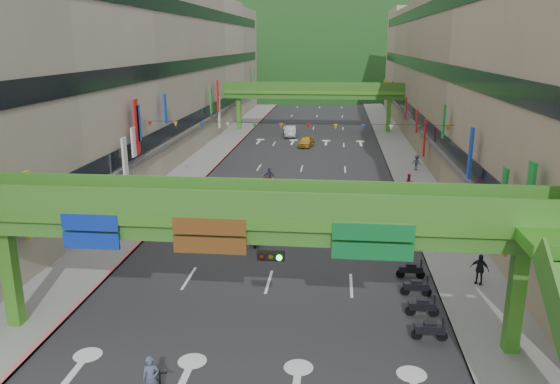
{
  "coord_description": "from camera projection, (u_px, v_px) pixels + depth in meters",
  "views": [
    {
      "loc": [
        3.45,
        -15.37,
        12.72
      ],
      "look_at": [
        0.0,
        18.0,
        3.5
      ],
      "focal_mm": 35.0,
      "sensor_mm": 36.0,
      "label": 1
    }
  ],
  "objects": [
    {
      "name": "parked_scooter_row",
      "position": [
        419.0,
        296.0,
        27.13
      ],
      "size": [
        1.6,
        7.15,
        1.08
      ],
      "color": "black",
      "rests_on": "ground"
    },
    {
      "name": "sidewalk_left",
      "position": [
        218.0,
        148.0,
        67.48
      ],
      "size": [
        4.0,
        140.0,
        0.15
      ],
      "primitive_type": "cube",
      "color": "gray",
      "rests_on": "ground"
    },
    {
      "name": "overpass_far",
      "position": [
        313.0,
        94.0,
        79.36
      ],
      "size": [
        28.0,
        2.2,
        7.1
      ],
      "color": "#4C9E2D",
      "rests_on": "ground"
    },
    {
      "name": "building_row_left",
      "position": [
        151.0,
        70.0,
        65.78
      ],
      "size": [
        12.8,
        95.0,
        19.0
      ],
      "color": "#9E937F",
      "rests_on": "ground"
    },
    {
      "name": "road_slab",
      "position": [
        307.0,
        150.0,
        66.41
      ],
      "size": [
        18.0,
        140.0,
        0.02
      ],
      "primitive_type": "cube",
      "color": "#28282B",
      "rests_on": "ground"
    },
    {
      "name": "curb_right",
      "position": [
        383.0,
        151.0,
        65.48
      ],
      "size": [
        0.2,
        140.0,
        0.18
      ],
      "primitive_type": "cube",
      "color": "gray",
      "rests_on": "ground"
    },
    {
      "name": "building_row_right",
      "position": [
        474.0,
        72.0,
        62.03
      ],
      "size": [
        12.8,
        95.0,
        19.0
      ],
      "color": "gray",
      "rests_on": "ground"
    },
    {
      "name": "pedestrian_dark",
      "position": [
        479.0,
        272.0,
        29.27
      ],
      "size": [
        1.06,
        0.84,
        1.68
      ],
      "primitive_type": "imported",
      "rotation": [
        0.0,
        0.0,
        -0.51
      ],
      "color": "black",
      "rests_on": "ground"
    },
    {
      "name": "car_silver",
      "position": [
        290.0,
        131.0,
        76.06
      ],
      "size": [
        1.9,
        4.57,
        1.47
      ],
      "primitive_type": "imported",
      "rotation": [
        0.0,
        0.0,
        0.08
      ],
      "color": "#B2B4BB",
      "rests_on": "ground"
    },
    {
      "name": "bunting_string",
      "position": [
        295.0,
        126.0,
        45.65
      ],
      "size": [
        26.0,
        0.36,
        0.47
      ],
      "color": "black",
      "rests_on": "ground"
    },
    {
      "name": "scooter_rider_near",
      "position": [
        151.0,
        384.0,
        19.45
      ],
      "size": [
        0.75,
        1.58,
        2.02
      ],
      "color": "black",
      "rests_on": "ground"
    },
    {
      "name": "sidewalk_right",
      "position": [
        399.0,
        152.0,
        65.3
      ],
      "size": [
        4.0,
        140.0,
        0.15
      ],
      "primitive_type": "cube",
      "color": "gray",
      "rests_on": "ground"
    },
    {
      "name": "scooter_rider_far",
      "position": [
        257.0,
        230.0,
        35.2
      ],
      "size": [
        0.82,
        1.6,
        1.98
      ],
      "color": "maroon",
      "rests_on": "ground"
    },
    {
      "name": "pedestrian_red",
      "position": [
        409.0,
        184.0,
        47.49
      ],
      "size": [
        0.93,
        0.83,
        1.59
      ],
      "primitive_type": "imported",
      "rotation": [
        0.0,
        0.0,
        0.35
      ],
      "color": "#C52A4B",
      "rests_on": "ground"
    },
    {
      "name": "car_yellow",
      "position": [
        306.0,
        141.0,
        68.67
      ],
      "size": [
        2.17,
        4.08,
        1.32
      ],
      "primitive_type": "imported",
      "rotation": [
        0.0,
        0.0,
        -0.16
      ],
      "color": "gold",
      "rests_on": "ground"
    },
    {
      "name": "curb_left",
      "position": [
        233.0,
        148.0,
        67.29
      ],
      "size": [
        0.2,
        140.0,
        0.18
      ],
      "primitive_type": "cube",
      "color": "#CC5959",
      "rests_on": "ground"
    },
    {
      "name": "hill_left",
      "position": [
        279.0,
        84.0,
        173.4
      ],
      "size": [
        168.0,
        140.0,
        112.0
      ],
      "primitive_type": "ellipsoid",
      "color": "#1C4419",
      "rests_on": "ground"
    },
    {
      "name": "scooter_rider_left",
      "position": [
        269.0,
        180.0,
        47.85
      ],
      "size": [
        1.11,
        1.59,
        2.14
      ],
      "color": "gray",
      "rests_on": "ground"
    },
    {
      "name": "hill_right",
      "position": [
        400.0,
        80.0,
        188.62
      ],
      "size": [
        208.0,
        176.0,
        128.0
      ],
      "primitive_type": "ellipsoid",
      "color": "#1C4419",
      "rests_on": "ground"
    },
    {
      "name": "pedestrian_blue",
      "position": [
        416.0,
        164.0,
        55.45
      ],
      "size": [
        0.86,
        0.78,
        1.55
      ],
      "primitive_type": "imported",
      "rotation": [
        0.0,
        0.0,
        2.57
      ],
      "color": "#39415B",
      "rests_on": "ground"
    },
    {
      "name": "scooter_rider_mid",
      "position": [
        268.0,
        188.0,
        44.74
      ],
      "size": [
        0.96,
        1.6,
        2.22
      ],
      "color": "black",
      "rests_on": "ground"
    },
    {
      "name": "overpass_near",
      "position": [
        271.0,
        234.0,
        22.14
      ],
      "size": [
        28.0,
        12.27,
        7.1
      ],
      "color": "#4C9E2D",
      "rests_on": "ground"
    }
  ]
}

